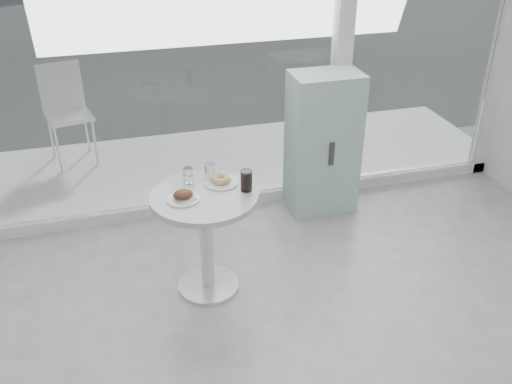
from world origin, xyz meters
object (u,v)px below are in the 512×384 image
object	(u,v)px
main_table	(205,222)
cola_glass	(246,181)
patio_chair	(66,107)
plate_fritter	(184,196)
plate_donut	(221,180)
mint_cabinet	(323,144)
water_tumbler_a	(188,176)
water_tumbler_b	(210,173)

from	to	relation	value
main_table	cola_glass	xyz separation A→B (m)	(0.28, -0.02, 0.29)
cola_glass	patio_chair	bearing A→B (deg)	116.86
patio_chair	plate_fritter	xyz separation A→B (m)	(0.79, -2.40, 0.20)
plate_donut	patio_chair	bearing A→B (deg)	115.43
mint_cabinet	patio_chair	world-z (taller)	mint_cabinet
plate_donut	cola_glass	bearing A→B (deg)	-45.14
mint_cabinet	plate_donut	world-z (taller)	mint_cabinet
cola_glass	plate_donut	bearing A→B (deg)	134.86
plate_donut	water_tumbler_a	world-z (taller)	water_tumbler_a
plate_donut	plate_fritter	bearing A→B (deg)	-151.30
main_table	mint_cabinet	bearing A→B (deg)	35.73
patio_chair	water_tumbler_a	xyz separation A→B (m)	(0.86, -2.17, 0.22)
patio_chair	water_tumbler_b	bearing A→B (deg)	-77.49
water_tumbler_b	cola_glass	size ratio (longest dim) A/B	0.80
patio_chair	cola_glass	size ratio (longest dim) A/B	6.47
water_tumbler_a	water_tumbler_b	world-z (taller)	water_tumbler_b
mint_cabinet	plate_fritter	bearing A→B (deg)	-146.18
patio_chair	mint_cabinet	bearing A→B (deg)	-48.26
water_tumbler_b	cola_glass	distance (m)	0.29
plate_fritter	cola_glass	xyz separation A→B (m)	(0.42, 0.01, 0.05)
plate_fritter	main_table	bearing A→B (deg)	14.37
water_tumbler_a	water_tumbler_b	bearing A→B (deg)	1.16
patio_chair	cola_glass	bearing A→B (deg)	-75.55
water_tumbler_b	main_table	bearing A→B (deg)	-113.55
plate_donut	mint_cabinet	bearing A→B (deg)	35.14
patio_chair	water_tumbler_a	distance (m)	2.35
plate_fritter	mint_cabinet	bearing A→B (deg)	33.84
mint_cabinet	plate_fritter	world-z (taller)	mint_cabinet
plate_donut	water_tumbler_b	world-z (taller)	water_tumbler_b
plate_fritter	plate_donut	size ratio (longest dim) A/B	0.92
water_tumbler_b	plate_donut	bearing A→B (deg)	-51.57
patio_chair	plate_donut	xyz separation A→B (m)	(1.07, -2.24, 0.19)
plate_fritter	water_tumbler_b	distance (m)	0.32
mint_cabinet	patio_chair	bearing A→B (deg)	144.13
cola_glass	main_table	bearing A→B (deg)	175.03
plate_fritter	plate_donut	bearing A→B (deg)	28.70
water_tumbler_a	cola_glass	size ratio (longest dim) A/B	0.74
mint_cabinet	water_tumbler_a	xyz separation A→B (m)	(-1.24, -0.66, 0.20)
main_table	water_tumbler_a	size ratio (longest dim) A/B	7.01
patio_chair	plate_donut	size ratio (longest dim) A/B	4.09
plate_fritter	plate_donut	distance (m)	0.32
main_table	plate_donut	xyz separation A→B (m)	(0.14, 0.12, 0.24)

